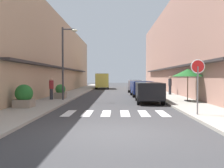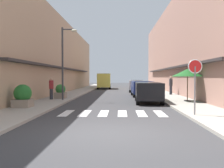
{
  "view_description": "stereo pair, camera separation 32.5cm",
  "coord_description": "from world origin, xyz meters",
  "px_view_note": "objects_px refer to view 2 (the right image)",
  "views": [
    {
      "loc": [
        0.06,
        -8.08,
        1.85
      ],
      "look_at": [
        -0.33,
        12.31,
        1.26
      ],
      "focal_mm": 39.45,
      "sensor_mm": 36.0,
      "label": 1
    },
    {
      "loc": [
        0.39,
        -8.07,
        1.85
      ],
      "look_at": [
        -0.33,
        12.31,
        1.26
      ],
      "focal_mm": 39.45,
      "sensor_mm": 36.0,
      "label": 2
    }
  ],
  "objects_px": {
    "parked_car_mid": "(141,87)",
    "parked_car_far": "(137,84)",
    "planter_corner": "(23,96)",
    "parked_car_near": "(148,90)",
    "planter_midblock": "(61,92)",
    "delivery_van": "(104,80)",
    "cafe_umbrella": "(188,73)",
    "round_street_sign": "(195,72)",
    "pedestrian_walking_far": "(51,88)",
    "pedestrian_walking_near": "(171,85)",
    "street_lamp": "(65,56)"
  },
  "relations": [
    {
      "from": "parked_car_mid",
      "to": "street_lamp",
      "type": "bearing_deg",
      "value": -141.34
    },
    {
      "from": "parked_car_near",
      "to": "planter_midblock",
      "type": "relative_size",
      "value": 3.91
    },
    {
      "from": "parked_car_far",
      "to": "delivery_van",
      "type": "bearing_deg",
      "value": 119.49
    },
    {
      "from": "planter_midblock",
      "to": "planter_corner",
      "type": "bearing_deg",
      "value": -97.17
    },
    {
      "from": "parked_car_far",
      "to": "planter_midblock",
      "type": "xyz_separation_m",
      "value": [
        -6.86,
        -10.55,
        -0.27
      ]
    },
    {
      "from": "parked_car_mid",
      "to": "planter_midblock",
      "type": "bearing_deg",
      "value": -152.13
    },
    {
      "from": "parked_car_near",
      "to": "delivery_van",
      "type": "bearing_deg",
      "value": 102.37
    },
    {
      "from": "parked_car_near",
      "to": "parked_car_mid",
      "type": "height_order",
      "value": "same"
    },
    {
      "from": "parked_car_far",
      "to": "cafe_umbrella",
      "type": "relative_size",
      "value": 1.81
    },
    {
      "from": "street_lamp",
      "to": "planter_midblock",
      "type": "height_order",
      "value": "street_lamp"
    },
    {
      "from": "parked_car_far",
      "to": "cafe_umbrella",
      "type": "xyz_separation_m",
      "value": [
        2.81,
        -12.56,
        1.23
      ]
    },
    {
      "from": "round_street_sign",
      "to": "street_lamp",
      "type": "bearing_deg",
      "value": 136.89
    },
    {
      "from": "delivery_van",
      "to": "round_street_sign",
      "type": "relative_size",
      "value": 2.16
    },
    {
      "from": "planter_corner",
      "to": "parked_car_near",
      "type": "bearing_deg",
      "value": 25.88
    },
    {
      "from": "parked_car_near",
      "to": "planter_corner",
      "type": "xyz_separation_m",
      "value": [
        -7.59,
        -3.68,
        -0.17
      ]
    },
    {
      "from": "planter_midblock",
      "to": "pedestrian_walking_near",
      "type": "distance_m",
      "value": 10.85
    },
    {
      "from": "parked_car_mid",
      "to": "delivery_van",
      "type": "distance_m",
      "value": 15.67
    },
    {
      "from": "planter_corner",
      "to": "planter_midblock",
      "type": "xyz_separation_m",
      "value": [
        0.74,
        5.87,
        -0.1
      ]
    },
    {
      "from": "parked_car_near",
      "to": "pedestrian_walking_far",
      "type": "relative_size",
      "value": 2.65
    },
    {
      "from": "parked_car_near",
      "to": "planter_corner",
      "type": "relative_size",
      "value": 3.43
    },
    {
      "from": "round_street_sign",
      "to": "cafe_umbrella",
      "type": "distance_m",
      "value": 6.56
    },
    {
      "from": "pedestrian_walking_far",
      "to": "parked_car_far",
      "type": "bearing_deg",
      "value": 174.19
    },
    {
      "from": "parked_car_mid",
      "to": "planter_corner",
      "type": "distance_m",
      "value": 12.16
    },
    {
      "from": "parked_car_mid",
      "to": "parked_car_far",
      "type": "xyz_separation_m",
      "value": [
        0.0,
        6.92,
        -0.0
      ]
    },
    {
      "from": "parked_car_near",
      "to": "parked_car_mid",
      "type": "relative_size",
      "value": 1.06
    },
    {
      "from": "parked_car_near",
      "to": "parked_car_far",
      "type": "relative_size",
      "value": 1.07
    },
    {
      "from": "planter_midblock",
      "to": "pedestrian_walking_near",
      "type": "xyz_separation_m",
      "value": [
        9.82,
        4.59,
        0.41
      ]
    },
    {
      "from": "planter_midblock",
      "to": "parked_car_far",
      "type": "bearing_deg",
      "value": 56.97
    },
    {
      "from": "parked_car_far",
      "to": "planter_corner",
      "type": "distance_m",
      "value": 18.09
    },
    {
      "from": "pedestrian_walking_near",
      "to": "pedestrian_walking_far",
      "type": "distance_m",
      "value": 11.72
    },
    {
      "from": "planter_corner",
      "to": "pedestrian_walking_near",
      "type": "distance_m",
      "value": 14.87
    },
    {
      "from": "delivery_van",
      "to": "round_street_sign",
      "type": "height_order",
      "value": "round_street_sign"
    },
    {
      "from": "parked_car_far",
      "to": "round_street_sign",
      "type": "xyz_separation_m",
      "value": [
        1.42,
        -18.97,
        1.14
      ]
    },
    {
      "from": "delivery_van",
      "to": "planter_corner",
      "type": "distance_m",
      "value": 24.68
    },
    {
      "from": "parked_car_near",
      "to": "pedestrian_walking_near",
      "type": "xyz_separation_m",
      "value": [
        2.97,
        6.77,
        0.14
      ]
    },
    {
      "from": "delivery_van",
      "to": "planter_midblock",
      "type": "xyz_separation_m",
      "value": [
        -2.29,
        -18.61,
        -0.75
      ]
    },
    {
      "from": "pedestrian_walking_near",
      "to": "pedestrian_walking_far",
      "type": "relative_size",
      "value": 1.06
    },
    {
      "from": "round_street_sign",
      "to": "street_lamp",
      "type": "distance_m",
      "value": 10.5
    },
    {
      "from": "parked_car_far",
      "to": "street_lamp",
      "type": "relative_size",
      "value": 0.77
    },
    {
      "from": "planter_corner",
      "to": "planter_midblock",
      "type": "distance_m",
      "value": 5.92
    },
    {
      "from": "parked_car_near",
      "to": "parked_car_far",
      "type": "xyz_separation_m",
      "value": [
        -0.0,
        12.73,
        -0.0
      ]
    },
    {
      "from": "delivery_van",
      "to": "street_lamp",
      "type": "relative_size",
      "value": 1.0
    },
    {
      "from": "cafe_umbrella",
      "to": "pedestrian_walking_near",
      "type": "xyz_separation_m",
      "value": [
        0.16,
        6.61,
        -1.08
      ]
    },
    {
      "from": "parked_car_near",
      "to": "cafe_umbrella",
      "type": "bearing_deg",
      "value": 3.43
    },
    {
      "from": "pedestrian_walking_far",
      "to": "cafe_umbrella",
      "type": "bearing_deg",
      "value": 110.9
    },
    {
      "from": "parked_car_mid",
      "to": "pedestrian_walking_far",
      "type": "xyz_separation_m",
      "value": [
        -7.32,
        -4.65,
        0.09
      ]
    },
    {
      "from": "cafe_umbrella",
      "to": "pedestrian_walking_far",
      "type": "height_order",
      "value": "cafe_umbrella"
    },
    {
      "from": "planter_corner",
      "to": "pedestrian_walking_near",
      "type": "height_order",
      "value": "pedestrian_walking_near"
    },
    {
      "from": "pedestrian_walking_far",
      "to": "pedestrian_walking_near",
      "type": "bearing_deg",
      "value": 145.13
    },
    {
      "from": "round_street_sign",
      "to": "pedestrian_walking_far",
      "type": "xyz_separation_m",
      "value": [
        -8.74,
        7.4,
        -1.05
      ]
    }
  ]
}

